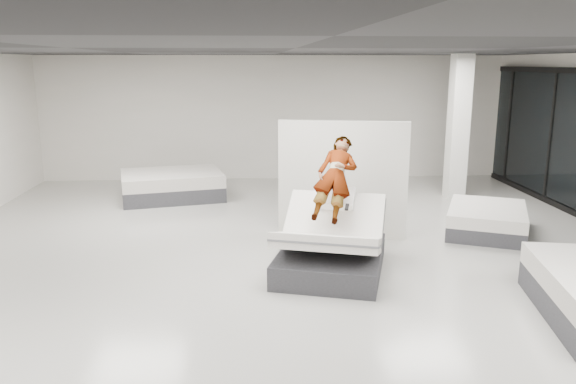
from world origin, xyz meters
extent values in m
plane|color=#B1AFA7|center=(0.00, 0.00, 0.00)|extent=(14.00, 14.00, 0.00)
plane|color=black|center=(0.00, 0.00, 3.20)|extent=(14.00, 14.00, 0.00)
cube|color=silver|center=(0.00, 7.00, 1.60)|extent=(12.00, 0.04, 3.20)
cube|color=#3A3A3F|center=(0.54, 0.08, 0.17)|extent=(1.94, 2.27, 0.34)
cube|color=white|center=(0.64, 0.41, 0.69)|extent=(1.66, 1.30, 0.71)
cube|color=slate|center=(0.64, 0.41, 0.69)|extent=(1.65, 1.23, 0.57)
cube|color=white|center=(0.42, -0.34, 0.58)|extent=(1.67, 1.36, 0.47)
cube|color=slate|center=(0.42, -0.34, 0.58)|extent=(1.68, 1.34, 0.30)
cube|color=white|center=(0.68, 0.55, 1.00)|extent=(0.62, 0.53, 0.33)
imported|color=slate|center=(0.63, 0.36, 1.17)|extent=(0.92, 1.44, 1.39)
cube|color=black|center=(0.74, -0.03, 1.00)|extent=(0.09, 0.15, 0.08)
cube|color=silver|center=(0.97, 1.78, 1.02)|extent=(2.21, 0.62, 2.05)
cube|color=#3A3A3F|center=(3.62, 1.79, 0.13)|extent=(1.90, 2.12, 0.26)
cube|color=white|center=(3.62, 1.79, 0.37)|extent=(1.90, 2.12, 0.22)
cube|color=#3A3A3F|center=(-2.41, 4.88, 0.16)|extent=(2.50, 2.10, 0.33)
cube|color=white|center=(-2.41, 4.88, 0.47)|extent=(2.50, 2.10, 0.27)
cube|color=white|center=(4.00, 4.50, 1.60)|extent=(0.40, 0.40, 3.20)
cube|color=black|center=(5.90, 4.00, 1.45)|extent=(0.09, 0.08, 2.80)
cube|color=black|center=(5.90, 6.00, 1.45)|extent=(0.09, 0.08, 2.80)
camera|label=1|loc=(-0.62, -7.70, 3.01)|focal=35.00mm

